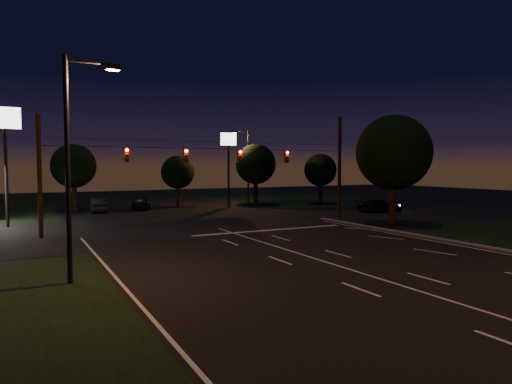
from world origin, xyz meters
TOP-DOWN VIEW (x-y plane):
  - ground at (0.00, 0.00)m, footprint 140.00×140.00m
  - cross_street_right at (20.00, 16.00)m, footprint 20.00×16.00m
  - edge_line_left at (-9.70, -6.00)m, footprint 0.14×40.00m
  - center_line at (0.00, -6.00)m, footprint 0.14×40.00m
  - stop_bar at (3.00, 11.50)m, footprint 12.00×0.50m
  - utility_pole_right at (12.00, 15.00)m, footprint 0.30×0.30m
  - utility_pole_left at (-12.00, 15.00)m, footprint 0.28×0.28m
  - signal_span at (-0.00, 14.96)m, footprint 24.00×0.40m
  - pole_sign_left_near at (-14.00, 22.00)m, footprint 2.20×0.30m
  - pole_sign_right at (8.00, 30.00)m, footprint 1.80×0.30m
  - street_light_left at (-11.24, 2.00)m, footprint 2.20×0.35m
  - street_light_right_far at (11.24, 32.00)m, footprint 2.20×0.35m
  - tree_right_near at (13.53, 10.17)m, footprint 6.00×6.00m
  - tree_far_b at (-7.98, 34.13)m, footprint 4.60×4.60m
  - tree_far_c at (3.02, 33.10)m, footprint 3.80×3.80m
  - tree_far_d at (12.02, 31.13)m, footprint 4.80×4.80m
  - tree_far_e at (20.02, 29.11)m, footprint 4.00×4.00m
  - car_oncoming_a at (-1.57, 31.66)m, footprint 3.06×4.75m
  - car_oncoming_b at (-6.10, 30.90)m, footprint 1.69×4.29m
  - car_cross at (19.09, 17.59)m, footprint 4.86×2.62m

SIDE VIEW (x-z plane):
  - ground at x=0.00m, z-range 0.00..0.00m
  - cross_street_right at x=20.00m, z-range -0.01..0.01m
  - utility_pole_right at x=12.00m, z-range -4.50..4.50m
  - utility_pole_left at x=-12.00m, z-range -4.00..4.00m
  - edge_line_left at x=-9.70m, z-range 0.00..0.01m
  - center_line at x=0.00m, z-range 0.00..0.01m
  - stop_bar at x=3.00m, z-range 0.00..0.01m
  - car_cross at x=19.09m, z-range 0.00..1.34m
  - car_oncoming_b at x=-6.10m, z-range 0.00..1.39m
  - car_oncoming_a at x=-1.57m, z-range 0.00..1.50m
  - tree_far_c at x=3.02m, z-range 0.97..6.83m
  - tree_far_e at x=20.02m, z-range 1.03..7.20m
  - tree_far_b at x=-7.98m, z-range 1.12..8.10m
  - tree_far_d at x=12.02m, z-range 1.18..8.47m
  - street_light_left at x=-11.24m, z-range 0.74..9.74m
  - street_light_right_far at x=11.24m, z-range 0.74..9.74m
  - signal_span at x=0.00m, z-range 4.72..6.28m
  - tree_right_near at x=13.53m, z-range 1.30..10.06m
  - pole_sign_right at x=8.00m, z-range 2.04..10.44m
  - pole_sign_left_near at x=-14.00m, z-range 2.43..11.53m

